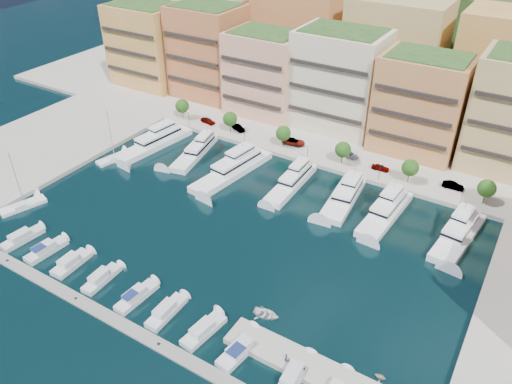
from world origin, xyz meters
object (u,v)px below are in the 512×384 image
at_px(yacht_4, 344,196).
at_px(car_3, 348,154).
at_px(lamppost_3, 380,169).
at_px(tree_2, 283,133).
at_px(cruiser_7, 240,350).
at_px(cruiser_5, 166,312).
at_px(tender_0, 266,314).
at_px(car_1, 238,128).
at_px(lamppost_4, 463,192).
at_px(cruiser_1, 46,250).
at_px(lamppost_0, 189,115).
at_px(yacht_0, 156,141).
at_px(sailboat_2, 114,159).
at_px(cruiser_2, 71,263).
at_px(lamppost_1, 244,131).
at_px(yacht_1, 196,151).
at_px(tree_1, 230,119).
at_px(car_0, 208,121).
at_px(person_0, 286,358).
at_px(cruiser_4, 136,297).
at_px(car_4, 380,167).
at_px(cruiser_0, 22,238).
at_px(cruiser_8, 293,377).
at_px(car_5, 453,186).
at_px(sailboat_0, 23,206).
at_px(yacht_5, 386,210).
at_px(cruiser_3, 101,279).
at_px(tree_0, 182,106).
at_px(cruiser_6, 203,331).
at_px(yacht_2, 234,168).
at_px(lamppost_2, 308,148).
at_px(car_2, 293,142).
at_px(tender_3, 380,376).
at_px(tree_4, 410,168).
at_px(tree_3, 343,150).
at_px(yacht_3, 293,180).

xyz_separation_m(yacht_4, car_3, (-6.21, 16.57, 0.68)).
height_order(lamppost_3, car_3, lamppost_3).
height_order(tree_2, cruiser_7, tree_2).
xyz_separation_m(cruiser_5, tender_0, (13.85, 8.11, -0.10)).
height_order(cruiser_7, car_1, car_1).
distance_m(lamppost_4, cruiser_1, 83.59).
xyz_separation_m(lamppost_0, car_3, (44.03, 6.07, -2.06)).
bearing_deg(yacht_0, sailboat_2, -109.96).
height_order(lamppost_0, cruiser_2, lamppost_0).
xyz_separation_m(lamppost_1, yacht_0, (-18.86, -12.64, -2.62)).
bearing_deg(cruiser_5, yacht_1, 122.15).
distance_m(tree_1, lamppost_0, 12.25).
bearing_deg(cruiser_5, car_0, 120.69).
distance_m(tree_2, sailboat_2, 42.22).
relative_size(yacht_1, person_0, 12.67).
bearing_deg(cruiser_4, lamppost_3, 68.94).
distance_m(tender_0, car_4, 51.85).
distance_m(yacht_1, cruiser_2, 45.22).
height_order(cruiser_0, sailboat_2, sailboat_2).
xyz_separation_m(cruiser_8, car_5, (7.18, 60.74, 1.20)).
distance_m(yacht_1, sailboat_0, 41.38).
xyz_separation_m(tree_1, lamppost_1, (6.00, -2.30, -0.92)).
bearing_deg(person_0, lamppost_1, 20.80).
xyz_separation_m(yacht_5, cruiser_7, (-6.58, -44.85, -0.64)).
height_order(cruiser_3, car_4, car_4).
distance_m(lamppost_1, car_4, 35.23).
bearing_deg(tree_1, cruiser_8, -49.28).
bearing_deg(cruiser_5, cruiser_2, 179.99).
bearing_deg(yacht_4, sailboat_2, -166.47).
xyz_separation_m(tree_0, cruiser_0, (7.01, -58.09, -4.20)).
relative_size(tree_1, cruiser_6, 0.68).
height_order(cruiser_6, sailboat_0, sailboat_0).
xyz_separation_m(lamppost_0, sailboat_0, (-6.41, -48.61, -3.52)).
bearing_deg(lamppost_3, yacht_2, -156.52).
bearing_deg(person_0, tree_0, 31.58).
bearing_deg(car_5, cruiser_5, 150.70).
bearing_deg(lamppost_2, car_5, 8.48).
height_order(lamppost_3, car_4, lamppost_3).
bearing_deg(car_2, tender_3, -151.53).
bearing_deg(tree_0, tree_4, 0.00).
height_order(tree_0, cruiser_4, tree_0).
xyz_separation_m(tree_3, yacht_0, (-44.86, -14.94, -3.53)).
height_order(yacht_3, cruiser_5, yacht_3).
height_order(lamppost_0, car_1, lamppost_0).
bearing_deg(yacht_0, car_1, 49.76).
bearing_deg(yacht_2, car_5, 21.71).
relative_size(yacht_4, sailboat_2, 1.40).
relative_size(lamppost_4, car_2, 0.72).
xyz_separation_m(tree_0, yacht_1, (14.75, -13.26, -3.65)).
distance_m(lamppost_3, cruiser_3, 63.26).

